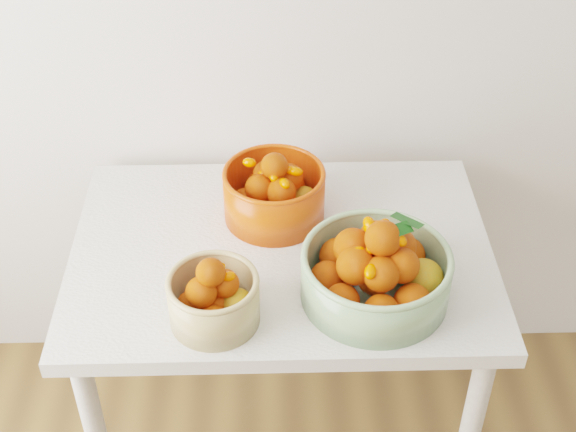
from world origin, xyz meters
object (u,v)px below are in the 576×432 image
bowl_orange (274,193)px  bowl_green (376,271)px  table (282,277)px  bowl_cream (214,298)px

bowl_orange → bowl_green: bearing=-53.1°
table → bowl_green: 0.31m
bowl_green → bowl_orange: bearing=126.9°
table → bowl_cream: size_ratio=4.74×
bowl_cream → bowl_orange: bearing=69.6°
bowl_cream → table: bearing=57.7°
table → bowl_cream: (-0.15, -0.23, 0.16)m
bowl_green → bowl_cream: bearing=-169.5°
table → bowl_green: (0.20, -0.17, 0.17)m
bowl_cream → bowl_orange: 0.38m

